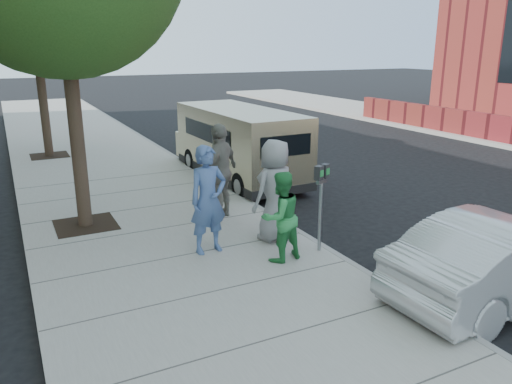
% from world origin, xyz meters
% --- Properties ---
extents(ground, '(120.00, 120.00, 0.00)m').
position_xyz_m(ground, '(0.00, 0.00, 0.00)').
color(ground, black).
rests_on(ground, ground).
extents(sidewalk, '(5.00, 60.00, 0.15)m').
position_xyz_m(sidewalk, '(-1.00, 0.00, 0.07)').
color(sidewalk, gray).
rests_on(sidewalk, ground).
extents(curb_face, '(0.12, 60.00, 0.16)m').
position_xyz_m(curb_face, '(1.44, 0.00, 0.07)').
color(curb_face, gray).
rests_on(curb_face, ground).
extents(tree_far, '(3.92, 3.80, 6.49)m').
position_xyz_m(tree_far, '(-2.25, 10.00, 4.88)').
color(tree_far, black).
rests_on(tree_far, sidewalk).
extents(parking_meter, '(0.34, 0.23, 1.58)m').
position_xyz_m(parking_meter, '(1.25, -0.89, 1.29)').
color(parking_meter, gray).
rests_on(parking_meter, sidewalk).
extents(van, '(1.95, 5.51, 2.02)m').
position_xyz_m(van, '(2.30, 4.81, 1.07)').
color(van, '#C5B68D').
rests_on(van, ground).
extents(sedan, '(4.11, 1.62, 1.33)m').
position_xyz_m(sedan, '(2.87, -3.42, 0.67)').
color(sedan, '#B7BABF').
rests_on(sedan, ground).
extents(person_officer, '(0.75, 0.54, 1.93)m').
position_xyz_m(person_officer, '(-0.53, -0.03, 1.11)').
color(person_officer, '#486399').
rests_on(person_officer, sidewalk).
extents(person_green_shirt, '(0.84, 0.71, 1.56)m').
position_xyz_m(person_green_shirt, '(0.42, -0.93, 0.93)').
color(person_green_shirt, green).
rests_on(person_green_shirt, sidewalk).
extents(person_gray_shirt, '(1.08, 0.86, 1.92)m').
position_xyz_m(person_gray_shirt, '(0.80, -0.04, 1.11)').
color(person_gray_shirt, gray).
rests_on(person_gray_shirt, sidewalk).
extents(person_striped_polo, '(1.24, 1.12, 2.02)m').
position_xyz_m(person_striped_polo, '(0.41, 1.60, 1.16)').
color(person_striped_polo, gray).
rests_on(person_striped_polo, sidewalk).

